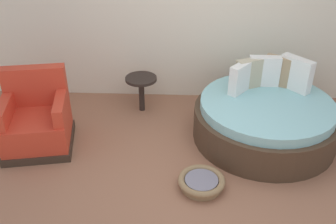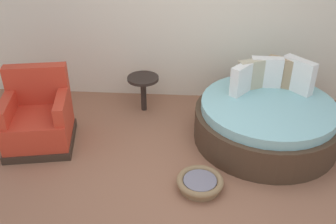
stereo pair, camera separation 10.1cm
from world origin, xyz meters
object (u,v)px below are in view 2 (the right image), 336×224
round_daybed (266,119)px  side_table (143,83)px  red_armchair (39,119)px  pet_basket (200,183)px

round_daybed → side_table: round_daybed is taller
side_table → red_armchair: bearing=-143.5°
pet_basket → side_table: bearing=116.5°
side_table → round_daybed: bearing=-20.4°
red_armchair → pet_basket: size_ratio=1.84×
red_armchair → round_daybed: bearing=5.6°
round_daybed → side_table: 1.75m
side_table → pet_basket: bearing=-63.5°
round_daybed → side_table: bearing=159.6°
red_armchair → pet_basket: 2.15m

